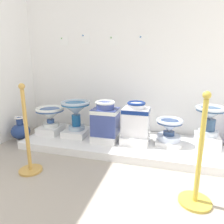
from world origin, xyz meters
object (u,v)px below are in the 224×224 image
(antique_toilet_rightmost, at_px, (169,127))
(plinth_block_leftmost, at_px, (51,129))
(info_placard_first, at_px, (64,41))
(plinth_block_pale_glazed, at_px, (207,141))
(antique_toilet_pale_glazed, at_px, (210,116))
(antique_toilet_slender_white, at_px, (76,109))
(antique_toilet_broad_patterned, at_px, (136,119))
(stanchion_post_near_right, at_px, (198,175))
(stanchion_post_near_left, at_px, (28,147))
(info_placard_third, at_px, (114,40))
(plinth_block_rightmost, at_px, (168,142))
(decorative_vase_corner, at_px, (21,131))
(plinth_block_squat_floral, at_px, (106,137))
(plinth_block_slender_white, at_px, (77,132))
(info_placard_fourth, at_px, (143,40))
(plinth_block_broad_patterned, at_px, (135,138))
(info_placard_second, at_px, (86,38))
(antique_toilet_squat_floral, at_px, (105,118))
(antique_toilet_leftmost, at_px, (50,113))

(antique_toilet_rightmost, bearing_deg, plinth_block_leftmost, -177.89)
(plinth_block_leftmost, xyz_separation_m, info_placard_first, (0.03, 0.49, 1.34))
(plinth_block_pale_glazed, bearing_deg, antique_toilet_pale_glazed, 0.00)
(antique_toilet_slender_white, distance_m, antique_toilet_pale_glazed, 1.80)
(antique_toilet_broad_patterned, height_order, antique_toilet_rightmost, antique_toilet_broad_patterned)
(plinth_block_pale_glazed, xyz_separation_m, stanchion_post_near_right, (-0.24, -1.05, 0.08))
(plinth_block_leftmost, relative_size, antique_toilet_rightmost, 1.07)
(info_placard_first, xyz_separation_m, stanchion_post_near_left, (0.26, -1.40, -1.20))
(plinth_block_leftmost, bearing_deg, info_placard_third, 29.86)
(plinth_block_rightmost, relative_size, info_placard_third, 2.32)
(decorative_vase_corner, height_order, stanchion_post_near_left, stanchion_post_near_left)
(plinth_block_squat_floral, bearing_deg, plinth_block_pale_glazed, 6.60)
(plinth_block_slender_white, relative_size, plinth_block_rightmost, 1.17)
(plinth_block_rightmost, bearing_deg, stanchion_post_near_left, -146.04)
(plinth_block_rightmost, distance_m, info_placard_fourth, 1.48)
(info_placard_third, xyz_separation_m, stanchion_post_near_left, (-0.56, -1.40, -1.19))
(plinth_block_leftmost, bearing_deg, plinth_block_pale_glazed, 2.25)
(plinth_block_broad_patterned, distance_m, plinth_block_rightmost, 0.44)
(plinth_block_leftmost, height_order, antique_toilet_rightmost, antique_toilet_rightmost)
(antique_toilet_broad_patterned, bearing_deg, antique_toilet_pale_glazed, 6.37)
(plinth_block_pale_glazed, distance_m, info_placard_fourth, 1.64)
(stanchion_post_near_left, bearing_deg, plinth_block_broad_patterned, 41.53)
(plinth_block_broad_patterned, bearing_deg, plinth_block_rightmost, 10.25)
(antique_toilet_broad_patterned, relative_size, info_placard_first, 3.28)
(antique_toilet_rightmost, xyz_separation_m, stanchion_post_near_left, (-1.45, -0.97, -0.04))
(info_placard_second, bearing_deg, info_placard_first, -180.00)
(plinth_block_leftmost, xyz_separation_m, antique_toilet_pale_glazed, (2.22, 0.09, 0.36))
(info_placard_second, height_order, info_placard_third, info_placard_second)
(antique_toilet_rightmost, xyz_separation_m, info_placard_second, (-1.34, 0.43, 1.19))
(stanchion_post_near_right, bearing_deg, plinth_block_leftmost, 154.04)
(antique_toilet_pale_glazed, xyz_separation_m, info_placard_first, (-2.19, 0.41, 0.97))
(decorative_vase_corner, bearing_deg, antique_toilet_broad_patterned, 5.66)
(plinth_block_pale_glazed, relative_size, info_placard_fourth, 2.31)
(plinth_block_squat_floral, bearing_deg, info_placard_third, 93.89)
(antique_toilet_squat_floral, relative_size, antique_toilet_broad_patterned, 1.03)
(plinth_block_rightmost, height_order, antique_toilet_pale_glazed, antique_toilet_pale_glazed)
(plinth_block_broad_patterned, relative_size, decorative_vase_corner, 1.00)
(info_placard_second, bearing_deg, antique_toilet_rightmost, -17.83)
(plinth_block_rightmost, xyz_separation_m, info_placard_first, (-1.71, 0.43, 1.37))
(info_placard_first, bearing_deg, antique_toilet_pale_glazed, -10.53)
(plinth_block_squat_floral, xyz_separation_m, info_placard_second, (-0.49, 0.56, 1.37))
(stanchion_post_near_right, bearing_deg, stanchion_post_near_left, 178.06)
(plinth_block_rightmost, height_order, info_placard_third, info_placard_third)
(antique_toilet_rightmost, bearing_deg, antique_toilet_pale_glazed, 2.78)
(antique_toilet_leftmost, height_order, stanchion_post_near_right, stanchion_post_near_right)
(plinth_block_rightmost, distance_m, info_placard_first, 2.23)
(info_placard_third, bearing_deg, plinth_block_broad_patterned, -48.56)
(antique_toilet_rightmost, bearing_deg, plinth_block_squat_floral, -171.26)
(antique_toilet_rightmost, height_order, info_placard_first, info_placard_first)
(antique_toilet_rightmost, bearing_deg, info_placard_fourth, 135.68)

